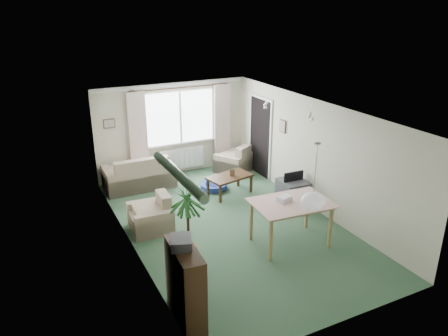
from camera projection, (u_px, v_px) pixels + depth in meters
name	position (u px, v px, depth m)	size (l,w,h in m)	color
ground	(231.00, 225.00, 8.90)	(6.50, 6.50, 0.00)	#325339
window	(180.00, 117.00, 11.15)	(1.80, 0.03, 1.30)	white
curtain_rod	(180.00, 88.00, 10.80)	(2.60, 0.03, 0.03)	black
curtain_left	(138.00, 133.00, 10.67)	(0.45, 0.08, 2.00)	beige
curtain_right	(222.00, 122.00, 11.62)	(0.45, 0.08, 2.00)	beige
radiator	(182.00, 158.00, 11.51)	(1.20, 0.10, 0.55)	white
doorway	(260.00, 137.00, 11.21)	(0.03, 0.95, 2.00)	black
pendant_lamp	(313.00, 201.00, 6.53)	(0.36, 0.36, 0.36)	white
tinsel_garland	(178.00, 175.00, 5.36)	(1.60, 1.60, 0.12)	#196626
bauble_cluster_a	(266.00, 103.00, 9.40)	(0.20, 0.20, 0.20)	silver
bauble_cluster_b	(311.00, 114.00, 8.52)	(0.20, 0.20, 0.20)	silver
wall_picture_back	(109.00, 124.00, 10.38)	(0.28, 0.03, 0.22)	brown
wall_picture_right	(283.00, 126.00, 10.17)	(0.03, 0.24, 0.30)	brown
sofa	(139.00, 171.00, 10.59)	(1.66, 0.88, 0.83)	beige
armchair_corner	(234.00, 158.00, 11.63)	(0.82, 0.78, 0.74)	#C2B592
armchair_left	(150.00, 213.00, 8.62)	(0.82, 0.78, 0.73)	beige
coffee_table	(230.00, 185.00, 10.27)	(1.03, 0.57, 0.46)	black
photo_frame	(232.00, 172.00, 10.17)	(0.12, 0.02, 0.16)	brown
bookshelf	(185.00, 284.00, 6.10)	(0.32, 0.95, 1.16)	black
hifi_box	(181.00, 242.00, 5.90)	(0.28, 0.35, 0.14)	#3C3C41
houseplant	(188.00, 223.00, 7.45)	(0.63, 0.63, 1.48)	#205D30
dining_table	(290.00, 223.00, 8.10)	(1.33, 0.89, 0.83)	#9A8753
gift_box	(284.00, 199.00, 7.98)	(0.25, 0.18, 0.12)	white
tv_cube	(293.00, 192.00, 9.73)	(0.57, 0.62, 0.57)	#3C3C41
pet_bed	(214.00, 186.00, 10.63)	(0.64, 0.64, 0.13)	navy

